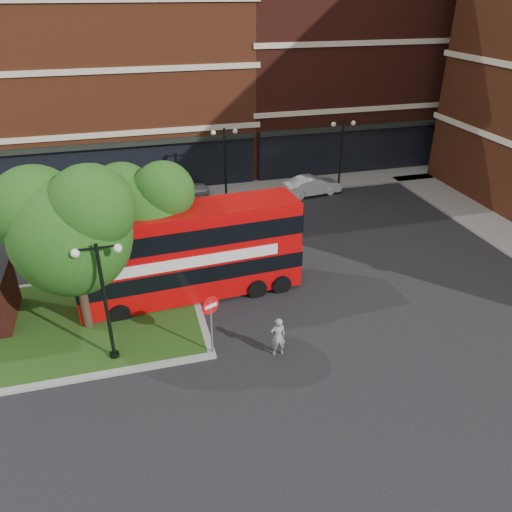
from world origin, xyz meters
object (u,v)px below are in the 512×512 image
object	(u,v)px
car_silver	(179,190)
car_white	(312,185)
bus	(189,247)
woman	(278,336)

from	to	relation	value
car_silver	car_white	size ratio (longest dim) A/B	1.03
car_silver	car_white	world-z (taller)	car_silver
bus	car_silver	size ratio (longest dim) A/B	2.50
bus	woman	xyz separation A→B (m)	(2.54, -5.13, -1.67)
woman	car_white	size ratio (longest dim) A/B	0.42
car_silver	car_white	distance (m)	9.08
woman	bus	bearing A→B (deg)	-62.05
woman	car_white	world-z (taller)	woman
bus	car_white	distance (m)	14.57
woman	car_white	distance (m)	17.29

